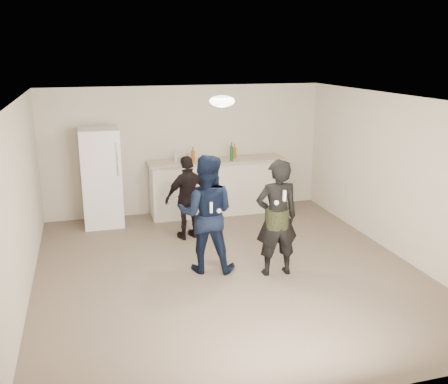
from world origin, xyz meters
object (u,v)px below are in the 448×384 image
object	(u,v)px
man	(206,214)
spectator	(188,198)
woman	(277,218)
shaker	(186,158)
fridge	(101,177)
counter	(217,188)

from	to	relation	value
man	spectator	size ratio (longest dim) A/B	1.20
woman	spectator	distance (m)	1.99
shaker	man	xyz separation A→B (m)	(-0.23, -2.51, -0.31)
fridge	woman	bearing A→B (deg)	-51.49
counter	man	xyz separation A→B (m)	(-0.84, -2.55, 0.34)
counter	shaker	size ratio (longest dim) A/B	15.29
woman	spectator	xyz separation A→B (m)	(-0.91, 1.76, -0.13)
man	fridge	bearing A→B (deg)	-41.76
shaker	spectator	world-z (taller)	spectator
spectator	counter	bearing A→B (deg)	-139.17
counter	shaker	distance (m)	0.90
shaker	woman	bearing A→B (deg)	-76.45
spectator	man	bearing A→B (deg)	74.75
fridge	spectator	distance (m)	1.79
man	shaker	bearing A→B (deg)	-75.79
shaker	man	size ratio (longest dim) A/B	0.10
shaker	woman	xyz separation A→B (m)	(0.70, -2.91, -0.32)
counter	fridge	size ratio (longest dim) A/B	1.44
fridge	spectator	bearing A→B (deg)	-39.07
woman	counter	bearing A→B (deg)	-86.41
spectator	woman	bearing A→B (deg)	102.78
fridge	woman	distance (m)	3.69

